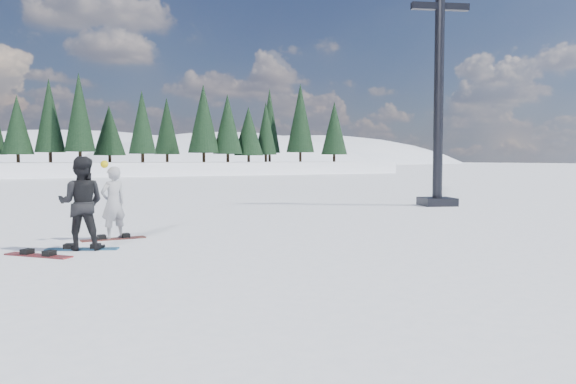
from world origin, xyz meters
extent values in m
plane|color=white|center=(0.00, 0.00, 0.00)|extent=(420.00, 420.00, 0.00)
cube|color=white|center=(0.00, 55.00, -1.00)|extent=(90.00, 14.00, 5.00)
ellipsoid|color=white|center=(20.00, 200.00, -14.63)|extent=(182.00, 140.00, 53.20)
ellipsoid|color=white|center=(110.00, 185.00, -13.86)|extent=(156.00, 120.00, 50.40)
ellipsoid|color=white|center=(60.00, 150.00, -12.38)|extent=(117.00, 90.00, 45.00)
cone|color=black|center=(0.00, 55.00, 5.25)|extent=(3.20, 3.20, 7.50)
cone|color=black|center=(3.17, 55.00, 5.25)|extent=(3.20, 3.20, 7.50)
cone|color=black|center=(6.33, 55.00, 5.25)|extent=(3.20, 3.20, 7.50)
cone|color=black|center=(9.50, 55.00, 5.25)|extent=(3.20, 3.20, 7.50)
cone|color=black|center=(12.67, 55.00, 5.25)|extent=(3.20, 3.20, 7.50)
cone|color=black|center=(15.83, 55.00, 5.25)|extent=(3.20, 3.20, 7.50)
cone|color=black|center=(19.00, 55.00, 5.25)|extent=(3.20, 3.20, 7.50)
cone|color=black|center=(22.17, 55.00, 5.25)|extent=(3.20, 3.20, 7.50)
cone|color=black|center=(25.33, 55.00, 5.25)|extent=(3.20, 3.20, 7.50)
cone|color=black|center=(28.50, 55.00, 5.25)|extent=(3.20, 3.20, 7.50)
cone|color=black|center=(31.67, 55.00, 5.25)|extent=(3.20, 3.20, 7.50)
cone|color=black|center=(34.83, 55.00, 5.25)|extent=(3.20, 3.20, 7.50)
cone|color=black|center=(38.00, 55.00, 5.25)|extent=(3.20, 3.20, 7.50)
cylinder|color=black|center=(14.03, 5.18, 4.37)|extent=(0.39, 0.39, 8.74)
cube|color=black|center=(14.03, 5.18, 8.08)|extent=(2.36, 1.05, 0.27)
cube|color=black|center=(14.03, 5.18, 0.16)|extent=(1.67, 1.67, 0.33)
imported|color=#ADACB2|center=(0.41, 1.14, 0.87)|extent=(0.75, 0.63, 1.75)
sphere|color=#DABE0B|center=(0.21, 1.02, 1.80)|extent=(0.18, 0.18, 0.18)
imported|color=black|center=(-0.45, -0.11, 0.99)|extent=(1.16, 1.03, 1.98)
cube|color=maroon|center=(0.41, 1.14, 0.01)|extent=(1.51, 0.36, 0.03)
cube|color=#1D69A0|center=(-0.45, -0.11, 0.01)|extent=(1.49, 0.85, 0.03)
cube|color=maroon|center=(-1.33, -0.57, 0.01)|extent=(1.23, 1.29, 0.03)
camera|label=1|loc=(-1.87, -12.64, 1.93)|focal=35.00mm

